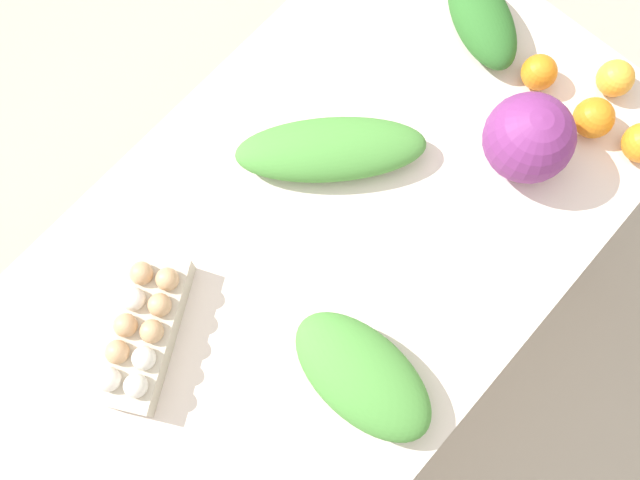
{
  "coord_description": "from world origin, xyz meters",
  "views": [
    {
      "loc": [
        -0.28,
        -0.25,
        2.09
      ],
      "look_at": [
        0.0,
        0.0,
        0.75
      ],
      "focal_mm": 40.0,
      "sensor_mm": 36.0,
      "label": 1
    }
  ],
  "objects": [
    {
      "name": "egg_carton",
      "position": [
        -0.35,
        0.12,
        0.78
      ],
      "size": [
        0.31,
        0.24,
        0.09
      ],
      "rotation": [
        0.0,
        0.0,
        0.5
      ],
      "color": "beige",
      "rests_on": "dining_table"
    },
    {
      "name": "orange_1",
      "position": [
        0.66,
        -0.22,
        0.77
      ],
      "size": [
        0.08,
        0.08,
        0.08
      ],
      "primitive_type": "sphere",
      "color": "#F9A833",
      "rests_on": "dining_table"
    },
    {
      "name": "ground_plane",
      "position": [
        0.0,
        0.0,
        0.0
      ],
      "size": [
        8.0,
        8.0,
        0.0
      ],
      "primitive_type": "plane",
      "color": "#B2A899"
    },
    {
      "name": "greens_bunch_chard",
      "position": [
        -0.14,
        -0.23,
        0.78
      ],
      "size": [
        0.17,
        0.3,
        0.09
      ],
      "primitive_type": "ellipsoid",
      "rotation": [
        0.0,
        0.0,
        4.7
      ],
      "color": "#4C933D",
      "rests_on": "dining_table"
    },
    {
      "name": "greens_bunch_scallion",
      "position": [
        0.15,
        0.11,
        0.77
      ],
      "size": [
        0.37,
        0.36,
        0.08
      ],
      "primitive_type": "ellipsoid",
      "rotation": [
        0.0,
        0.0,
        2.37
      ],
      "color": "#4C933D",
      "rests_on": "dining_table"
    },
    {
      "name": "cabbage_purple",
      "position": [
        0.41,
        -0.18,
        0.82
      ],
      "size": [
        0.18,
        0.18,
        0.18
      ],
      "primitive_type": "sphere",
      "color": "#7A2D75",
      "rests_on": "dining_table"
    },
    {
      "name": "dining_table",
      "position": [
        0.0,
        0.0,
        0.64
      ],
      "size": [
        1.48,
        0.84,
        0.73
      ],
      "color": "silver",
      "rests_on": "ground_plane"
    },
    {
      "name": "greens_bunch_beet_tops",
      "position": [
        0.58,
        0.07,
        0.78
      ],
      "size": [
        0.23,
        0.28,
        0.09
      ],
      "primitive_type": "ellipsoid",
      "rotation": [
        0.0,
        0.0,
        4.2
      ],
      "color": "#2D6B28",
      "rests_on": "dining_table"
    },
    {
      "name": "orange_3",
      "position": [
        0.56,
        -0.24,
        0.77
      ],
      "size": [
        0.08,
        0.08,
        0.08
      ],
      "primitive_type": "sphere",
      "color": "orange",
      "rests_on": "dining_table"
    },
    {
      "name": "orange_2",
      "position": [
        0.57,
        -0.1,
        0.77
      ],
      "size": [
        0.07,
        0.07,
        0.07
      ],
      "primitive_type": "sphere",
      "color": "orange",
      "rests_on": "dining_table"
    }
  ]
}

